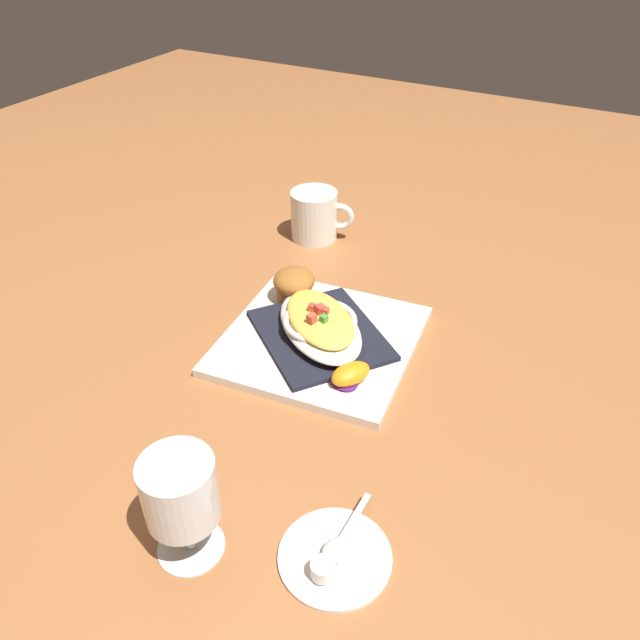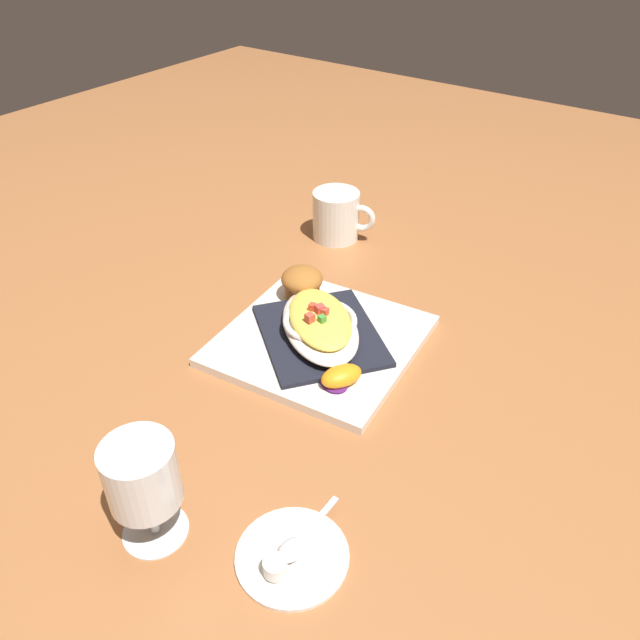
{
  "view_description": "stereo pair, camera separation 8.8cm",
  "coord_description": "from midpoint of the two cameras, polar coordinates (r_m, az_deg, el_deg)",
  "views": [
    {
      "loc": [
        -0.62,
        -0.34,
        0.57
      ],
      "look_at": [
        0.0,
        0.0,
        0.04
      ],
      "focal_mm": 35.08,
      "sensor_mm": 36.0,
      "label": 1
    },
    {
      "loc": [
        -0.58,
        -0.41,
        0.57
      ],
      "look_at": [
        0.0,
        0.0,
        0.04
      ],
      "focal_mm": 35.08,
      "sensor_mm": 36.0,
      "label": 2
    }
  ],
  "objects": [
    {
      "name": "creamer_saucer",
      "position": [
        0.67,
        -2.66,
        -20.87
      ],
      "size": [
        0.12,
        0.12,
        0.01
      ],
      "primitive_type": "cylinder",
      "color": "white",
      "rests_on": "ground_plane"
    },
    {
      "name": "gratin_dish",
      "position": [
        0.88,
        -2.85,
        -0.35
      ],
      "size": [
        0.2,
        0.21,
        0.05
      ],
      "color": "silver",
      "rests_on": "folded_napkin"
    },
    {
      "name": "folded_napkin",
      "position": [
        0.89,
        -2.81,
        -1.46
      ],
      "size": [
        0.24,
        0.25,
        0.01
      ],
      "primitive_type": "cube",
      "rotation": [
        0.0,
        0.0,
        0.91
      ],
      "color": "black",
      "rests_on": "square_plate"
    },
    {
      "name": "coffee_mug",
      "position": [
        1.15,
        -2.66,
        9.24
      ],
      "size": [
        0.08,
        0.11,
        0.09
      ],
      "color": "white",
      "rests_on": "ground_plane"
    },
    {
      "name": "spoon",
      "position": [
        0.66,
        -2.39,
        -20.06
      ],
      "size": [
        0.09,
        0.02,
        0.01
      ],
      "color": "silver",
      "rests_on": "creamer_saucer"
    },
    {
      "name": "ground_plane",
      "position": [
        0.91,
        -2.78,
        -2.31
      ],
      "size": [
        2.6,
        2.6,
        0.0
      ],
      "primitive_type": "plane",
      "color": "#A16338"
    },
    {
      "name": "muffin",
      "position": [
        0.96,
        -5.0,
        3.15
      ],
      "size": [
        0.06,
        0.06,
        0.05
      ],
      "color": "#A4622B",
      "rests_on": "square_plate"
    },
    {
      "name": "orange_garnish",
      "position": [
        0.82,
        -0.4,
        -5.15
      ],
      "size": [
        0.07,
        0.07,
        0.03
      ],
      "color": "#501A65",
      "rests_on": "square_plate"
    },
    {
      "name": "square_plate",
      "position": [
        0.9,
        -2.79,
        -1.98
      ],
      "size": [
        0.29,
        0.29,
        0.01
      ],
      "primitive_type": "cube",
      "rotation": [
        0.0,
        0.0,
        0.11
      ],
      "color": "white",
      "rests_on": "ground_plane"
    },
    {
      "name": "creamer_cup_0",
      "position": [
        0.64,
        -3.97,
        -21.93
      ],
      "size": [
        0.02,
        0.02,
        0.02
      ],
      "primitive_type": "cylinder",
      "color": "white",
      "rests_on": "creamer_saucer"
    },
    {
      "name": "stemmed_glass",
      "position": [
        0.63,
        -16.63,
        -15.32
      ],
      "size": [
        0.07,
        0.07,
        0.13
      ],
      "color": "white",
      "rests_on": "ground_plane"
    }
  ]
}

